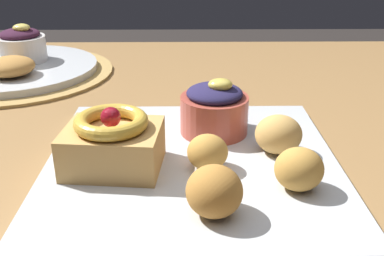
{
  "coord_description": "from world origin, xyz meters",
  "views": [
    {
      "loc": [
        0.06,
        -0.54,
        0.97
      ],
      "look_at": [
        0.07,
        -0.1,
        0.77
      ],
      "focal_mm": 42.08,
      "sensor_mm": 36.0,
      "label": 1
    }
  ],
  "objects_px": {
    "fritter_front": "(299,169)",
    "fritter_extra": "(214,191)",
    "front_plate": "(192,165)",
    "back_ramekin": "(21,45)",
    "fritter_back": "(278,134)",
    "berry_ramekin": "(214,109)",
    "back_plate": "(15,68)",
    "back_pastry": "(11,66)",
    "cake_slice": "(113,142)",
    "fritter_middle": "(208,152)"
  },
  "relations": [
    {
      "from": "fritter_middle",
      "to": "fritter_extra",
      "type": "relative_size",
      "value": 0.84
    },
    {
      "from": "front_plate",
      "to": "back_ramekin",
      "type": "relative_size",
      "value": 3.65
    },
    {
      "from": "fritter_back",
      "to": "back_pastry",
      "type": "xyz_separation_m",
      "value": [
        -0.38,
        0.26,
        -0.0
      ]
    },
    {
      "from": "berry_ramekin",
      "to": "fritter_back",
      "type": "height_order",
      "value": "berry_ramekin"
    },
    {
      "from": "back_ramekin",
      "to": "berry_ramekin",
      "type": "bearing_deg",
      "value": -42.31
    },
    {
      "from": "fritter_back",
      "to": "fritter_front",
      "type": "bearing_deg",
      "value": -86.12
    },
    {
      "from": "back_ramekin",
      "to": "back_pastry",
      "type": "xyz_separation_m",
      "value": [
        0.01,
        -0.09,
        -0.01
      ]
    },
    {
      "from": "fritter_middle",
      "to": "fritter_back",
      "type": "distance_m",
      "value": 0.09
    },
    {
      "from": "back_ramekin",
      "to": "back_plate",
      "type": "bearing_deg",
      "value": -106.81
    },
    {
      "from": "berry_ramekin",
      "to": "back_pastry",
      "type": "height_order",
      "value": "berry_ramekin"
    },
    {
      "from": "fritter_back",
      "to": "back_plate",
      "type": "xyz_separation_m",
      "value": [
        -0.4,
        0.32,
        -0.02
      ]
    },
    {
      "from": "fritter_middle",
      "to": "back_ramekin",
      "type": "xyz_separation_m",
      "value": [
        -0.31,
        0.38,
        0.02
      ]
    },
    {
      "from": "fritter_middle",
      "to": "back_pastry",
      "type": "distance_m",
      "value": 0.42
    },
    {
      "from": "fritter_front",
      "to": "back_plate",
      "type": "relative_size",
      "value": 0.16
    },
    {
      "from": "berry_ramekin",
      "to": "fritter_front",
      "type": "distance_m",
      "value": 0.15
    },
    {
      "from": "front_plate",
      "to": "cake_slice",
      "type": "distance_m",
      "value": 0.09
    },
    {
      "from": "back_ramekin",
      "to": "fritter_front",
      "type": "bearing_deg",
      "value": -46.91
    },
    {
      "from": "cake_slice",
      "to": "fritter_back",
      "type": "distance_m",
      "value": 0.18
    },
    {
      "from": "fritter_extra",
      "to": "back_plate",
      "type": "bearing_deg",
      "value": 126.53
    },
    {
      "from": "fritter_front",
      "to": "back_plate",
      "type": "xyz_separation_m",
      "value": [
        -0.4,
        0.4,
        -0.02
      ]
    },
    {
      "from": "fritter_front",
      "to": "fritter_extra",
      "type": "height_order",
      "value": "fritter_extra"
    },
    {
      "from": "front_plate",
      "to": "back_plate",
      "type": "relative_size",
      "value": 1.09
    },
    {
      "from": "back_plate",
      "to": "berry_ramekin",
      "type": "bearing_deg",
      "value": -38.87
    },
    {
      "from": "cake_slice",
      "to": "fritter_front",
      "type": "relative_size",
      "value": 2.22
    },
    {
      "from": "fritter_front",
      "to": "back_pastry",
      "type": "relative_size",
      "value": 0.61
    },
    {
      "from": "berry_ramekin",
      "to": "back_ramekin",
      "type": "xyz_separation_m",
      "value": [
        -0.32,
        0.3,
        0.0
      ]
    },
    {
      "from": "front_plate",
      "to": "back_ramekin",
      "type": "distance_m",
      "value": 0.47
    },
    {
      "from": "fritter_back",
      "to": "front_plate",
      "type": "bearing_deg",
      "value": -169.55
    },
    {
      "from": "fritter_back",
      "to": "fritter_extra",
      "type": "distance_m",
      "value": 0.14
    },
    {
      "from": "fritter_middle",
      "to": "fritter_extra",
      "type": "height_order",
      "value": "fritter_extra"
    },
    {
      "from": "cake_slice",
      "to": "fritter_back",
      "type": "xyz_separation_m",
      "value": [
        0.17,
        0.03,
        -0.01
      ]
    },
    {
      "from": "fritter_front",
      "to": "fritter_back",
      "type": "distance_m",
      "value": 0.08
    },
    {
      "from": "back_ramekin",
      "to": "back_pastry",
      "type": "bearing_deg",
      "value": -83.62
    },
    {
      "from": "fritter_middle",
      "to": "fritter_back",
      "type": "height_order",
      "value": "fritter_back"
    },
    {
      "from": "cake_slice",
      "to": "fritter_front",
      "type": "distance_m",
      "value": 0.18
    },
    {
      "from": "fritter_middle",
      "to": "fritter_extra",
      "type": "xyz_separation_m",
      "value": [
        0.0,
        -0.08,
        0.0
      ]
    },
    {
      "from": "fritter_front",
      "to": "fritter_extra",
      "type": "xyz_separation_m",
      "value": [
        -0.08,
        -0.04,
        0.0
      ]
    },
    {
      "from": "fritter_front",
      "to": "back_pastry",
      "type": "xyz_separation_m",
      "value": [
        -0.39,
        0.34,
        -0.0
      ]
    },
    {
      "from": "berry_ramekin",
      "to": "fritter_back",
      "type": "bearing_deg",
      "value": -38.64
    },
    {
      "from": "back_plate",
      "to": "back_ramekin",
      "type": "height_order",
      "value": "back_ramekin"
    },
    {
      "from": "berry_ramekin",
      "to": "fritter_middle",
      "type": "height_order",
      "value": "berry_ramekin"
    },
    {
      "from": "berry_ramekin",
      "to": "back_plate",
      "type": "distance_m",
      "value": 0.43
    },
    {
      "from": "berry_ramekin",
      "to": "back_ramekin",
      "type": "relative_size",
      "value": 0.95
    },
    {
      "from": "berry_ramekin",
      "to": "fritter_middle",
      "type": "distance_m",
      "value": 0.09
    },
    {
      "from": "fritter_middle",
      "to": "fritter_front",
      "type": "bearing_deg",
      "value": -25.63
    },
    {
      "from": "cake_slice",
      "to": "fritter_middle",
      "type": "distance_m",
      "value": 0.1
    },
    {
      "from": "fritter_front",
      "to": "back_ramekin",
      "type": "distance_m",
      "value": 0.58
    },
    {
      "from": "fritter_back",
      "to": "back_pastry",
      "type": "distance_m",
      "value": 0.46
    },
    {
      "from": "cake_slice",
      "to": "fritter_front",
      "type": "height_order",
      "value": "cake_slice"
    },
    {
      "from": "front_plate",
      "to": "back_ramekin",
      "type": "xyz_separation_m",
      "value": [
        -0.3,
        0.37,
        0.04
      ]
    }
  ]
}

